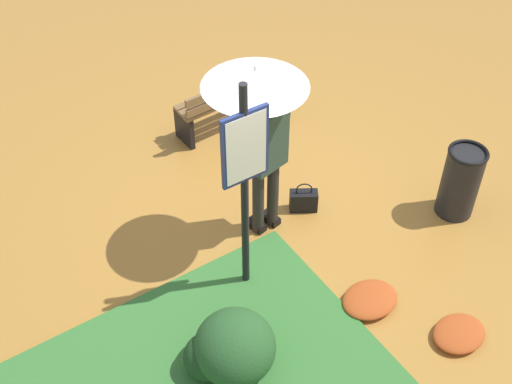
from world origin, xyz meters
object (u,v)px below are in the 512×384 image
(trash_bin, at_px, (460,182))
(park_bench, at_px, (231,100))
(info_sign_post, at_px, (245,171))
(handbag, at_px, (304,200))
(person_with_umbrella, at_px, (260,111))

(trash_bin, bearing_deg, park_bench, -65.12)
(info_sign_post, relative_size, handbag, 6.22)
(handbag, bearing_deg, person_with_umbrella, 1.09)
(person_with_umbrella, height_order, handbag, person_with_umbrella)
(person_with_umbrella, bearing_deg, park_bench, -112.76)
(handbag, bearing_deg, info_sign_post, 26.21)
(person_with_umbrella, bearing_deg, trash_bin, 154.77)
(park_bench, bearing_deg, info_sign_post, 61.43)
(person_with_umbrella, distance_m, info_sign_post, 0.73)
(person_with_umbrella, relative_size, park_bench, 1.46)
(park_bench, height_order, trash_bin, trash_bin)
(info_sign_post, xyz_separation_m, handbag, (-1.08, -0.53, -1.32))
(park_bench, bearing_deg, trash_bin, 114.88)
(person_with_umbrella, xyz_separation_m, info_sign_post, (0.50, 0.52, -0.11))
(person_with_umbrella, relative_size, info_sign_post, 0.89)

